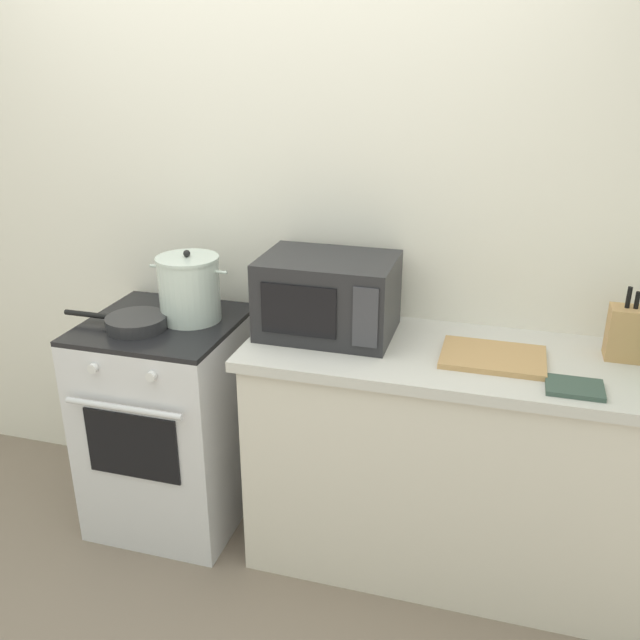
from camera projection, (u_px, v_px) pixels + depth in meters
The scene contains 11 objects.
ground_plane at pixel (190, 628), 2.45m from camera, with size 10.00×10.00×0.00m, color #7A6B5B.
back_wall at pixel (342, 230), 2.77m from camera, with size 4.40×0.10×2.50m, color silver.
lower_cabinet_right at pixel (468, 469), 2.60m from camera, with size 1.64×0.56×0.88m, color beige.
countertop_right at pixel (478, 361), 2.43m from camera, with size 1.70×0.60×0.04m, color beige.
stove at pixel (170, 421), 2.90m from camera, with size 0.60×0.64×0.92m.
stock_pot at pixel (189, 289), 2.70m from camera, with size 0.33×0.25×0.29m.
frying_pan at pixel (135, 322), 2.65m from camera, with size 0.44×0.24×0.05m.
microwave at pixel (328, 296), 2.57m from camera, with size 0.50×0.37×0.30m.
cutting_board at pixel (493, 357), 2.39m from camera, with size 0.36×0.26×0.02m, color tan.
knife_block at pixel (627, 333), 2.37m from camera, with size 0.13×0.10×0.27m.
oven_mitt at pixel (575, 387), 2.18m from camera, with size 0.18×0.14×0.02m, color #384C42.
Camera 1 is at (0.97, -1.65, 1.94)m, focal length 38.14 mm.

